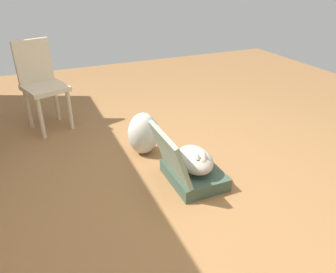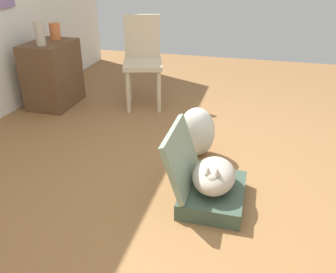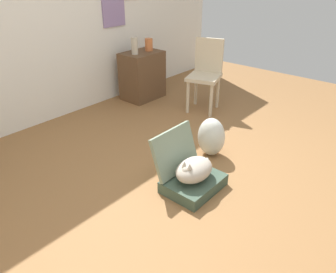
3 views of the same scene
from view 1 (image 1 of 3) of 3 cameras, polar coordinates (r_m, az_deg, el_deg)
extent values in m
plane|color=olive|center=(2.82, 1.19, -7.04)|extent=(7.68, 7.68, 0.00)
cube|color=#384C3D|center=(2.75, 4.62, -6.79)|extent=(0.52, 0.41, 0.11)
cube|color=gray|center=(2.53, 0.37, -3.15)|extent=(0.52, 0.17, 0.40)
ellipsoid|color=#B2A899|center=(2.67, 4.74, -4.12)|extent=(0.39, 0.28, 0.19)
sphere|color=#B2A899|center=(2.57, 5.90, -4.58)|extent=(0.10, 0.10, 0.10)
cone|color=#B2A899|center=(2.55, 6.53, -3.20)|extent=(0.05, 0.05, 0.05)
cone|color=#B2A899|center=(2.52, 5.40, -3.47)|extent=(0.05, 0.05, 0.05)
cylinder|color=#B2A899|center=(2.81, 2.26, -3.48)|extent=(0.20, 0.03, 0.07)
ellipsoid|color=silver|center=(3.07, -4.42, 0.53)|extent=(0.26, 0.30, 0.42)
cylinder|color=beige|center=(3.59, -21.63, 2.99)|extent=(0.04, 0.04, 0.45)
cylinder|color=beige|center=(3.70, -17.05, 4.46)|extent=(0.04, 0.04, 0.45)
cylinder|color=beige|center=(3.89, -23.56, 4.51)|extent=(0.04, 0.04, 0.45)
cylinder|color=beige|center=(3.99, -19.26, 5.85)|extent=(0.04, 0.04, 0.45)
cube|color=beige|center=(3.70, -21.02, 8.04)|extent=(0.54, 0.52, 0.05)
cube|color=beige|center=(3.81, -22.82, 12.26)|extent=(0.16, 0.38, 0.46)
camera|label=2|loc=(1.32, 66.44, 5.83)|focal=37.99mm
camera|label=3|loc=(2.51, 70.99, 15.12)|focal=34.80mm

